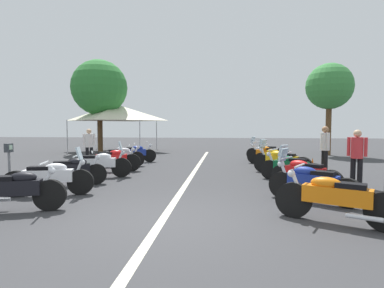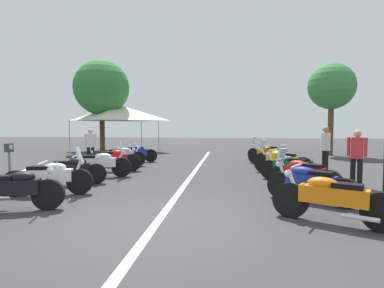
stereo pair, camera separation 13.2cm
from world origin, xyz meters
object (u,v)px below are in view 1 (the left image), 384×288
(motorcycle_right_row_4, at_px, (281,161))
(roadside_tree_0, at_px, (99,88))
(motorcycle_left_row_5, at_px, (120,156))
(event_tent, at_px, (116,113))
(motorcycle_left_row_0, at_px, (15,190))
(bystander_2, at_px, (325,146))
(motorcycle_right_row_5, at_px, (276,157))
(motorcycle_left_row_6, at_px, (134,153))
(motorcycle_right_row_1, at_px, (311,182))
(motorcycle_right_row_0, at_px, (335,198))
(motorcycle_left_row_1, at_px, (50,177))
(motorcycle_left_row_4, at_px, (112,159))
(bystander_3, at_px, (89,144))
(roadside_tree_1, at_px, (329,87))
(motorcycle_left_row_3, at_px, (99,164))
(motorcycle_right_row_3, at_px, (290,167))
(motorcycle_right_row_2, at_px, (304,173))
(motorcycle_right_row_6, at_px, (268,154))
(parking_meter, at_px, (9,159))
(motorcycle_right_row_7, at_px, (266,152))
(bystander_0, at_px, (357,153))
(motorcycle_left_row_2, at_px, (72,170))
(traffic_cone_0, at_px, (312,167))

(motorcycle_right_row_4, relative_size, roadside_tree_0, 0.31)
(motorcycle_left_row_5, relative_size, event_tent, 0.40)
(motorcycle_left_row_0, distance_m, bystander_2, 9.73)
(bystander_2, bearing_deg, motorcycle_right_row_5, -46.58)
(motorcycle_left_row_6, distance_m, motorcycle_right_row_1, 9.38)
(motorcycle_right_row_0, xyz_separation_m, motorcycle_right_row_4, (5.69, -0.08, 0.01))
(motorcycle_left_row_1, relative_size, motorcycle_left_row_4, 0.99)
(motorcycle_right_row_5, distance_m, bystander_3, 8.05)
(motorcycle_left_row_0, bearing_deg, roadside_tree_1, 35.27)
(roadside_tree_1, bearing_deg, motorcycle_left_row_0, 142.28)
(motorcycle_left_row_3, bearing_deg, motorcycle_left_row_5, 80.93)
(motorcycle_left_row_5, xyz_separation_m, motorcycle_right_row_3, (-2.84, -6.45, -0.00))
(motorcycle_left_row_3, bearing_deg, motorcycle_right_row_2, -26.04)
(motorcycle_right_row_2, bearing_deg, bystander_3, 10.86)
(roadside_tree_0, relative_size, roadside_tree_1, 1.11)
(motorcycle_right_row_6, xyz_separation_m, parking_meter, (-6.80, 7.35, 0.43))
(motorcycle_left_row_3, height_order, motorcycle_left_row_5, motorcycle_left_row_3)
(motorcycle_right_row_5, height_order, motorcycle_right_row_7, same)
(motorcycle_left_row_5, bearing_deg, bystander_3, 148.23)
(motorcycle_right_row_3, bearing_deg, roadside_tree_1, -80.68)
(parking_meter, distance_m, roadside_tree_1, 16.80)
(motorcycle_right_row_6, distance_m, parking_meter, 10.02)
(motorcycle_right_row_3, relative_size, bystander_0, 1.08)
(motorcycle_left_row_1, bearing_deg, motorcycle_right_row_4, 17.90)
(motorcycle_left_row_2, bearing_deg, event_tent, 79.02)
(motorcycle_right_row_1, bearing_deg, roadside_tree_0, -17.42)
(motorcycle_right_row_3, bearing_deg, motorcycle_right_row_6, -55.21)
(motorcycle_right_row_6, bearing_deg, motorcycle_left_row_3, 68.24)
(motorcycle_left_row_0, height_order, motorcycle_right_row_6, motorcycle_right_row_6)
(traffic_cone_0, bearing_deg, motorcycle_left_row_0, 126.76)
(motorcycle_left_row_1, distance_m, bystander_2, 9.04)
(motorcycle_left_row_4, bearing_deg, roadside_tree_0, 100.51)
(bystander_2, bearing_deg, motorcycle_right_row_1, 61.02)
(motorcycle_left_row_5, height_order, roadside_tree_1, roadside_tree_1)
(motorcycle_right_row_0, distance_m, bystander_3, 10.85)
(motorcycle_left_row_5, relative_size, motorcycle_right_row_4, 1.07)
(motorcycle_left_row_5, xyz_separation_m, event_tent, (7.64, 2.92, 2.19))
(parking_meter, bearing_deg, event_tent, 105.80)
(traffic_cone_0, height_order, bystander_3, bystander_3)
(motorcycle_left_row_4, bearing_deg, motorcycle_left_row_0, -104.18)
(traffic_cone_0, bearing_deg, motorcycle_left_row_6, 67.36)
(motorcycle_right_row_2, bearing_deg, motorcycle_right_row_4, -47.75)
(traffic_cone_0, xyz_separation_m, roadside_tree_1, (7.91, -3.06, 3.74))
(motorcycle_right_row_1, relative_size, event_tent, 0.36)
(motorcycle_left_row_3, distance_m, parking_meter, 2.97)
(motorcycle_right_row_1, xyz_separation_m, motorcycle_right_row_4, (4.15, -0.07, 0.01))
(motorcycle_left_row_5, height_order, motorcycle_right_row_7, motorcycle_right_row_7)
(motorcycle_right_row_0, relative_size, motorcycle_right_row_7, 1.05)
(bystander_3, bearing_deg, motorcycle_right_row_2, -150.72)
(motorcycle_left_row_1, bearing_deg, motorcycle_left_row_3, 72.27)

